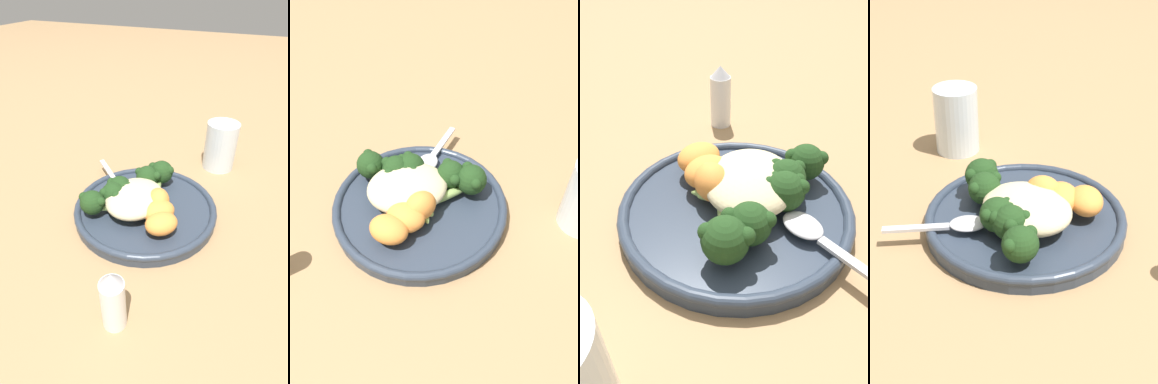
% 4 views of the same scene
% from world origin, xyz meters
% --- Properties ---
extents(ground_plane, '(4.00, 4.00, 0.00)m').
position_xyz_m(ground_plane, '(0.00, 0.00, 0.00)').
color(ground_plane, '#9E7A51').
extents(plate, '(0.24, 0.24, 0.02)m').
position_xyz_m(plate, '(-0.02, 0.00, 0.01)').
color(plate, '#2D3847').
rests_on(plate, ground_plane).
extents(quinoa_mound, '(0.11, 0.09, 0.04)m').
position_xyz_m(quinoa_mound, '(-0.03, 0.01, 0.04)').
color(quinoa_mound, beige).
rests_on(quinoa_mound, plate).
extents(broccoli_stalk_0, '(0.13, 0.05, 0.04)m').
position_xyz_m(broccoli_stalk_0, '(0.04, -0.00, 0.04)').
color(broccoli_stalk_0, '#8EB25B').
rests_on(broccoli_stalk_0, plate).
extents(broccoli_stalk_1, '(0.08, 0.07, 0.04)m').
position_xyz_m(broccoli_stalk_1, '(0.02, 0.01, 0.04)').
color(broccoli_stalk_1, '#8EB25B').
rests_on(broccoli_stalk_1, plate).
extents(broccoli_stalk_2, '(0.05, 0.08, 0.03)m').
position_xyz_m(broccoli_stalk_2, '(-0.00, 0.01, 0.04)').
color(broccoli_stalk_2, '#8EB25B').
rests_on(broccoli_stalk_2, plate).
extents(broccoli_stalk_3, '(0.04, 0.12, 0.04)m').
position_xyz_m(broccoli_stalk_3, '(-0.02, 0.04, 0.04)').
color(broccoli_stalk_3, '#8EB25B').
rests_on(broccoli_stalk_3, plate).
extents(broccoli_stalk_4, '(0.06, 0.11, 0.04)m').
position_xyz_m(broccoli_stalk_4, '(-0.04, 0.04, 0.04)').
color(broccoli_stalk_4, '#8EB25B').
rests_on(broccoli_stalk_4, plate).
extents(broccoli_stalk_5, '(0.08, 0.12, 0.04)m').
position_xyz_m(broccoli_stalk_5, '(-0.06, 0.05, 0.04)').
color(broccoli_stalk_5, '#8EB25B').
rests_on(broccoli_stalk_5, plate).
extents(sweet_potato_chunk_0, '(0.07, 0.07, 0.03)m').
position_xyz_m(sweet_potato_chunk_0, '(-0.05, -0.03, 0.04)').
color(sweet_potato_chunk_0, orange).
rests_on(sweet_potato_chunk_0, plate).
extents(sweet_potato_chunk_1, '(0.06, 0.05, 0.04)m').
position_xyz_m(sweet_potato_chunk_1, '(-0.02, -0.03, 0.04)').
color(sweet_potato_chunk_1, orange).
rests_on(sweet_potato_chunk_1, plate).
extents(sweet_potato_chunk_2, '(0.05, 0.06, 0.03)m').
position_xyz_m(sweet_potato_chunk_2, '(-0.05, -0.04, 0.04)').
color(sweet_potato_chunk_2, orange).
rests_on(sweet_potato_chunk_2, plate).
extents(sweet_potato_chunk_3, '(0.07, 0.06, 0.03)m').
position_xyz_m(sweet_potato_chunk_3, '(-0.07, -0.05, 0.04)').
color(sweet_potato_chunk_3, orange).
rests_on(sweet_potato_chunk_3, plate).
extents(spoon, '(0.09, 0.10, 0.01)m').
position_xyz_m(spoon, '(0.02, 0.08, 0.03)').
color(spoon, silver).
rests_on(spoon, plate).
extents(salt_shaker, '(0.03, 0.03, 0.09)m').
position_xyz_m(salt_shaker, '(-0.22, -0.05, 0.04)').
color(salt_shaker, white).
rests_on(salt_shaker, ground_plane).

